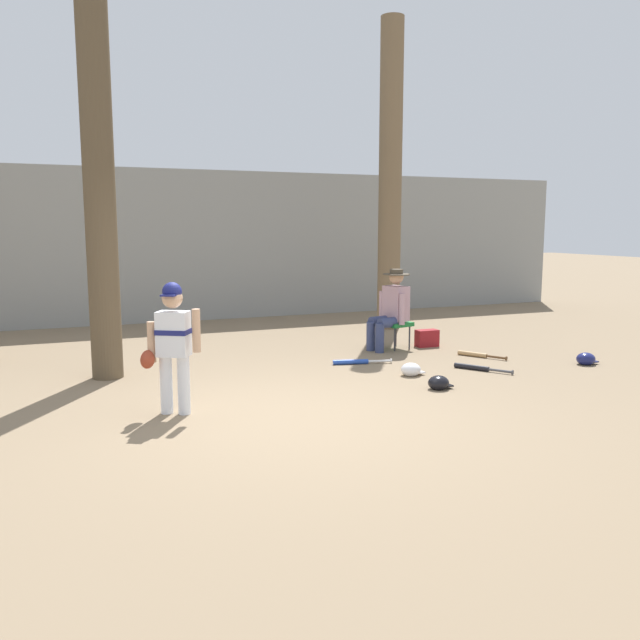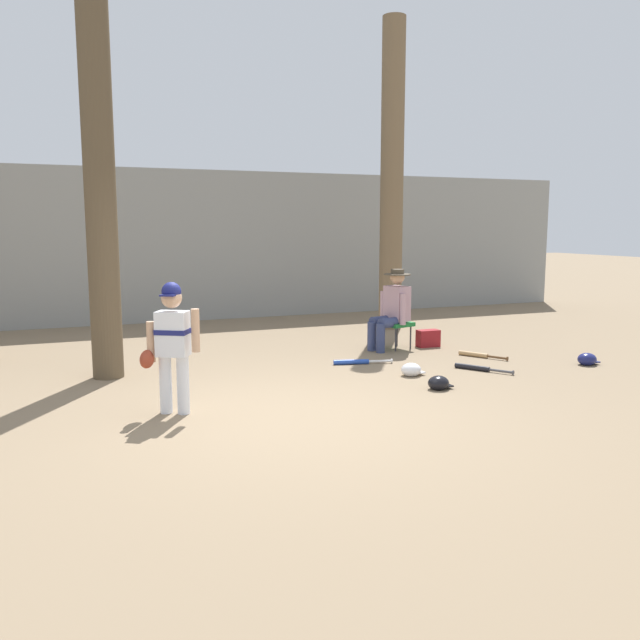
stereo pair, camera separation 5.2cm
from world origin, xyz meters
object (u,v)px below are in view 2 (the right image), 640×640
bat_black_composite (477,368)px  handbag_beside_stool (428,338)px  tree_behind_spectator (392,191)px  bat_blue_youth (356,362)px  folding_stool (397,325)px  batting_helmet_navy (587,359)px  tree_near_player (99,157)px  young_ballplayer (171,339)px  batting_helmet_black (439,383)px  bat_wood_tan (477,355)px  seated_spectator (392,307)px  batting_helmet_white (411,370)px

bat_black_composite → handbag_beside_stool: bearing=79.9°
bat_black_composite → tree_behind_spectator: bearing=79.8°
handbag_beside_stool → bat_blue_youth: (-1.58, -0.75, -0.10)m
folding_stool → batting_helmet_navy: (1.80, -1.99, -0.29)m
tree_near_player → young_ballplayer: (0.47, -1.89, -1.90)m
young_ballplayer → batting_helmet_black: 3.04m
bat_black_composite → bat_wood_tan: bearing=54.2°
tree_near_player → bat_black_composite: 5.31m
tree_near_player → bat_wood_tan: bearing=-7.7°
folding_stool → seated_spectator: size_ratio=0.40×
handbag_beside_stool → bat_blue_youth: bearing=-154.5°
batting_helmet_navy → young_ballplayer: bearing=-177.6°
seated_spectator → bat_black_composite: 1.83m
tree_near_player → batting_helmet_navy: tree_near_player is taller
tree_behind_spectator → seated_spectator: bearing=-117.5°
tree_near_player → folding_stool: bearing=4.5°
handbag_beside_stool → bat_blue_youth: 1.75m
tree_near_player → batting_helmet_navy: 6.71m
young_ballplayer → batting_helmet_white: (3.01, 0.56, -0.67)m
tree_near_player → folding_stool: (4.18, 0.33, -2.28)m
seated_spectator → batting_helmet_navy: 2.79m
young_ballplayer → tree_behind_spectator: bearing=41.5°
tree_behind_spectator → handbag_beside_stool: 3.00m
handbag_beside_stool → batting_helmet_navy: size_ratio=1.13×
tree_behind_spectator → batting_helmet_black: (-1.63, -4.22, -2.37)m
bat_black_composite → bat_blue_youth: (-1.28, 0.93, -0.00)m
bat_wood_tan → bat_black_composite: bearing=-125.8°
tree_behind_spectator → batting_helmet_white: bearing=-114.1°
tree_behind_spectator → bat_black_composite: tree_behind_spectator is taller
handbag_beside_stool → batting_helmet_black: size_ratio=1.17×
young_ballplayer → bat_black_composite: 4.04m
bat_wood_tan → folding_stool: bearing=127.0°
tree_behind_spectator → batting_helmet_white: 4.51m
bat_wood_tan → batting_helmet_black: size_ratio=2.26×
tree_near_player → seated_spectator: (4.08, 0.31, -2.00)m
bat_wood_tan → batting_helmet_navy: size_ratio=2.18×
young_ballplayer → bat_blue_youth: (2.67, 1.43, -0.71)m
bat_black_composite → batting_helmet_navy: size_ratio=2.27×
batting_helmet_navy → folding_stool: bearing=132.2°
tree_behind_spectator → young_ballplayer: (-4.58, -4.06, -1.70)m
folding_stool → batting_helmet_black: folding_stool is taller
folding_stool → tree_near_player: bearing=-175.5°
tree_near_player → seated_spectator: 4.55m
tree_behind_spectator → batting_helmet_navy: bearing=-76.4°
handbag_beside_stool → batting_helmet_black: handbag_beside_stool is taller
bat_black_composite → batting_helmet_black: batting_helmet_black is taller
young_ballplayer → handbag_beside_stool: (4.24, 2.18, -0.61)m
bat_black_composite → bat_wood_tan: (0.52, 0.72, -0.00)m
tree_near_player → young_ballplayer: 2.71m
handbag_beside_stool → batting_helmet_black: 2.67m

